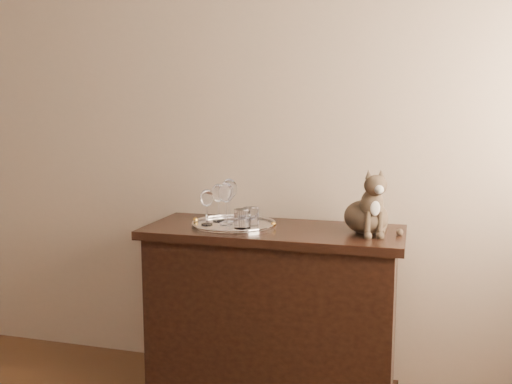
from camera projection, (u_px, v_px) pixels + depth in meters
wall_back at (179, 118)px, 3.04m from camera, size 4.00×0.10×2.70m
sideboard at (273, 315)px, 2.72m from camera, size 1.20×0.50×0.85m
tray at (234, 225)px, 2.71m from camera, size 0.40×0.40×0.01m
wine_glass_a at (218, 203)px, 2.76m from camera, size 0.07×0.07×0.18m
wine_glass_b at (229, 200)px, 2.78m from camera, size 0.08×0.08×0.21m
wine_glass_c at (207, 207)px, 2.68m from camera, size 0.06×0.06×0.17m
wine_glass_d at (226, 203)px, 2.70m from camera, size 0.07×0.07×0.20m
tumbler_a at (242, 219)px, 2.61m from camera, size 0.08×0.08×0.09m
tumbler_c at (251, 217)px, 2.67m from camera, size 0.08×0.08×0.09m
cat at (366, 200)px, 2.53m from camera, size 0.38×0.37×0.30m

